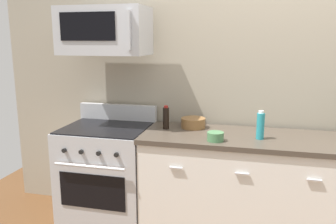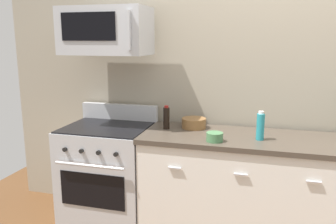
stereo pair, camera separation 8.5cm
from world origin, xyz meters
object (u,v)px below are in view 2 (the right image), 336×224
at_px(bottle_dish_soap, 260,126).
at_px(bowl_green_glaze, 215,137).
at_px(microwave, 106,31).
at_px(bowl_wooden_salad, 194,123).
at_px(range_oven, 109,174).
at_px(bottle_soy_sauce_dark, 166,118).

xyz_separation_m(bottle_dish_soap, bowl_green_glaze, (-0.33, -0.13, -0.07)).
distance_m(microwave, bottle_dish_soap, 1.51).
xyz_separation_m(bottle_dish_soap, bowl_wooden_salad, (-0.56, 0.22, -0.06)).
relative_size(range_oven, bottle_soy_sauce_dark, 5.22).
bearing_deg(bowl_green_glaze, microwave, 165.95).
bearing_deg(bottle_soy_sauce_dark, microwave, -178.29).
distance_m(bowl_wooden_salad, bowl_green_glaze, 0.43).
relative_size(range_oven, bowl_wooden_salad, 5.05).
bearing_deg(bottle_dish_soap, microwave, 175.07).
bearing_deg(bottle_soy_sauce_dark, bowl_green_glaze, -30.04).
distance_m(microwave, bottle_soy_sauce_dark, 0.91).
relative_size(bowl_wooden_salad, bowl_green_glaze, 1.66).
distance_m(range_oven, bowl_wooden_salad, 0.92).
distance_m(range_oven, bottle_soy_sauce_dark, 0.77).
bearing_deg(range_oven, bottle_soy_sauce_dark, 6.49).
bearing_deg(bowl_green_glaze, range_oven, 168.42).
xyz_separation_m(range_oven, bottle_dish_soap, (1.32, -0.07, 0.56)).
relative_size(bottle_soy_sauce_dark, bowl_wooden_salad, 0.97).
distance_m(bottle_dish_soap, bowl_wooden_salad, 0.61).
xyz_separation_m(microwave, bottle_soy_sauce_dark, (0.53, 0.02, -0.73)).
height_order(range_oven, bottle_dish_soap, bottle_dish_soap).
xyz_separation_m(bowl_wooden_salad, bowl_green_glaze, (0.23, -0.36, -0.01)).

